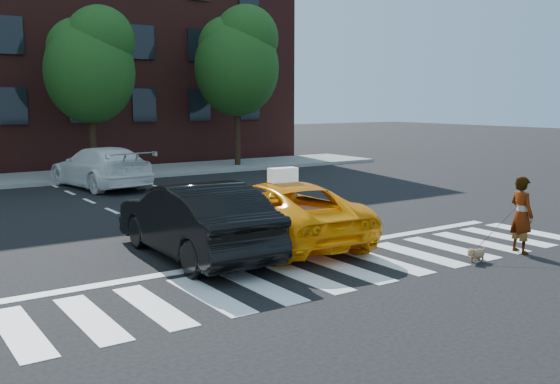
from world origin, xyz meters
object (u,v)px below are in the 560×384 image
object	(u,v)px
white_suv	(100,167)
black_sedan	(195,220)
taxi	(278,212)
woman	(521,215)
tree_mid	(90,61)
tree_right	(237,57)
dog	(476,254)

from	to	relation	value
white_suv	black_sedan	bearing A→B (deg)	73.60
taxi	woman	bearing A→B (deg)	140.05
black_sedan	white_suv	distance (m)	11.55
tree_mid	woman	distance (m)	18.85
tree_right	dog	xyz separation A→B (m)	(-5.03, -18.10, -5.09)
white_suv	dog	xyz separation A→B (m)	(2.75, -15.02, -0.59)
tree_mid	white_suv	size ratio (longest dim) A/B	1.35
black_sedan	dog	distance (m)	5.80
tree_mid	white_suv	distance (m)	5.18
tree_mid	taxi	xyz separation A→B (m)	(-0.36, -14.36, -4.14)
dog	tree_right	bearing A→B (deg)	74.68
white_suv	woman	bearing A→B (deg)	97.92
taxi	dog	size ratio (longest dim) A/B	9.65
taxi	black_sedan	world-z (taller)	black_sedan
tree_right	black_sedan	xyz separation A→B (m)	(-9.53, -14.50, -4.47)
black_sedan	woman	size ratio (longest dim) A/B	2.91
white_suv	dog	bearing A→B (deg)	92.70
tree_right	black_sedan	bearing A→B (deg)	-123.33
tree_mid	woman	bearing A→B (deg)	-79.34
tree_mid	taxi	distance (m)	14.95
tree_mid	tree_right	distance (m)	7.01
dog	taxi	bearing A→B (deg)	122.19
taxi	tree_mid	bearing A→B (deg)	-86.69
tree_right	white_suv	size ratio (longest dim) A/B	1.46
black_sedan	dog	bearing A→B (deg)	142.47
woman	dog	world-z (taller)	woman
white_suv	woman	size ratio (longest dim) A/B	3.19
woman	white_suv	bearing A→B (deg)	28.09
tree_mid	dog	world-z (taller)	tree_mid
black_sedan	woman	xyz separation A→B (m)	(5.94, -3.60, 0.03)
black_sedan	tree_mid	bearing A→B (deg)	-98.79
white_suv	dog	distance (m)	15.28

